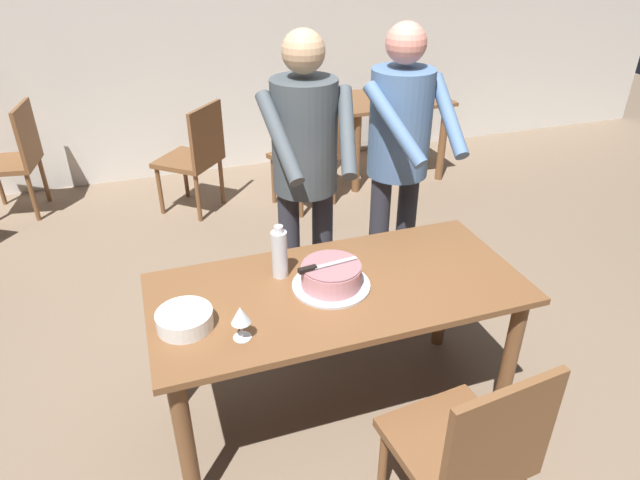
% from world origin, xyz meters
% --- Properties ---
extents(ground_plane, '(14.00, 14.00, 0.00)m').
position_xyz_m(ground_plane, '(0.00, 0.00, 0.00)').
color(ground_plane, '#7A6651').
extents(back_wall, '(10.00, 0.12, 2.70)m').
position_xyz_m(back_wall, '(0.00, 3.36, 1.35)').
color(back_wall, silver).
rests_on(back_wall, ground_plane).
extents(main_dining_table, '(1.62, 0.75, 0.75)m').
position_xyz_m(main_dining_table, '(0.00, 0.00, 0.63)').
color(main_dining_table, brown).
rests_on(main_dining_table, ground_plane).
extents(cake_on_platter, '(0.34, 0.34, 0.11)m').
position_xyz_m(cake_on_platter, '(-0.03, 0.01, 0.80)').
color(cake_on_platter, silver).
rests_on(cake_on_platter, main_dining_table).
extents(cake_knife, '(0.27, 0.05, 0.02)m').
position_xyz_m(cake_knife, '(-0.10, 0.00, 0.87)').
color(cake_knife, silver).
rests_on(cake_knife, cake_on_platter).
extents(plate_stack, '(0.22, 0.22, 0.07)m').
position_xyz_m(plate_stack, '(-0.66, -0.07, 0.79)').
color(plate_stack, white).
rests_on(plate_stack, main_dining_table).
extents(wine_glass_near, '(0.08, 0.08, 0.14)m').
position_xyz_m(wine_glass_near, '(-0.47, -0.20, 0.85)').
color(wine_glass_near, silver).
rests_on(wine_glass_near, main_dining_table).
extents(water_bottle, '(0.07, 0.07, 0.25)m').
position_xyz_m(water_bottle, '(-0.22, 0.16, 0.86)').
color(water_bottle, silver).
rests_on(water_bottle, main_dining_table).
extents(person_cutting_cake, '(0.47, 0.56, 1.72)m').
position_xyz_m(person_cutting_cake, '(0.04, 0.59, 1.08)').
color(person_cutting_cake, '#2D2D38').
rests_on(person_cutting_cake, ground_plane).
extents(person_standing_beside, '(0.46, 0.57, 1.72)m').
position_xyz_m(person_standing_beside, '(0.56, 0.62, 1.08)').
color(person_standing_beside, '#2D2D38').
rests_on(person_standing_beside, ground_plane).
extents(chair_near_side, '(0.48, 0.48, 0.90)m').
position_xyz_m(chair_near_side, '(0.22, -0.75, 0.49)').
color(chair_near_side, brown).
rests_on(chair_near_side, ground_plane).
extents(background_table, '(1.00, 0.70, 0.74)m').
position_xyz_m(background_table, '(1.49, 2.66, 0.58)').
color(background_table, brown).
rests_on(background_table, ground_plane).
extents(background_chair_0, '(0.62, 0.62, 0.90)m').
position_xyz_m(background_chair_0, '(-0.31, 2.46, 0.49)').
color(background_chair_0, brown).
rests_on(background_chair_0, ground_plane).
extents(background_chair_1, '(0.50, 0.50, 0.90)m').
position_xyz_m(background_chair_1, '(-1.68, 2.89, 0.49)').
color(background_chair_1, brown).
rests_on(background_chair_1, ground_plane).
extents(background_chair_2, '(0.58, 0.58, 0.90)m').
position_xyz_m(background_chair_2, '(0.62, 2.32, 0.49)').
color(background_chair_2, brown).
rests_on(background_chair_2, ground_plane).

